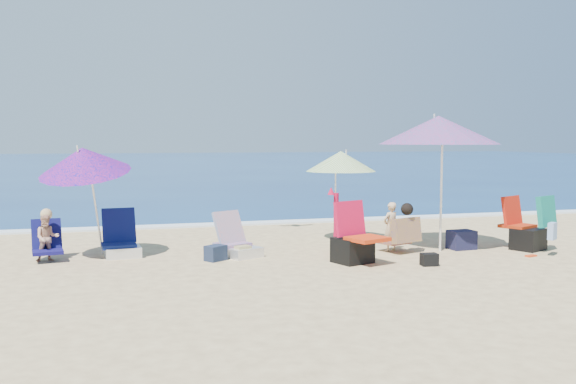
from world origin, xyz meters
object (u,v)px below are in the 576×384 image
object	(u,v)px
umbrella_striped	(341,161)
camp_chair_right	(529,230)
umbrella_turquoise	(438,130)
camp_chair_left	(354,245)
umbrella_blue	(84,160)
chair_navy	(121,244)
person_center	(397,228)
person_left	(47,237)
furled_umbrella	(335,217)
chair_rainbow	(237,244)

from	to	relation	value
umbrella_striped	camp_chair_right	world-z (taller)	umbrella_striped
umbrella_turquoise	camp_chair_left	distance (m)	2.71
umbrella_striped	umbrella_blue	bearing A→B (deg)	-173.28
umbrella_blue	chair_navy	distance (m)	1.55
person_center	camp_chair_right	bearing A→B (deg)	-10.36
person_center	person_left	xyz separation A→B (m)	(-5.86, 0.80, -0.04)
umbrella_striped	chair_navy	size ratio (longest dim) A/B	2.26
umbrella_turquoise	person_left	xyz separation A→B (m)	(-6.64, 0.79, -1.76)
umbrella_turquoise	person_left	world-z (taller)	umbrella_turquoise
umbrella_blue	furled_umbrella	size ratio (longest dim) A/B	1.73
chair_navy	camp_chair_left	bearing A→B (deg)	-23.71
umbrella_turquoise	umbrella_striped	bearing A→B (deg)	138.29
umbrella_blue	person_left	bearing A→B (deg)	170.24
umbrella_turquoise	camp_chair_right	bearing A→B (deg)	-15.35
camp_chair_right	person_left	bearing A→B (deg)	171.51
camp_chair_right	person_center	bearing A→B (deg)	169.64
chair_rainbow	person_center	xyz separation A→B (m)	(2.78, -0.40, 0.23)
camp_chair_right	chair_rainbow	bearing A→B (deg)	170.82
umbrella_striped	person_center	world-z (taller)	umbrella_striped
chair_rainbow	person_center	bearing A→B (deg)	-8.16
umbrella_turquoise	person_center	distance (m)	1.88
chair_navy	camp_chair_right	world-z (taller)	camp_chair_right
furled_umbrella	person_left	xyz separation A→B (m)	(-4.78, 0.59, -0.25)
camp_chair_left	person_center	xyz separation A→B (m)	(1.08, 0.68, 0.13)
camp_chair_right	person_left	size ratio (longest dim) A/B	1.52
chair_rainbow	person_left	size ratio (longest dim) A/B	1.08
umbrella_turquoise	chair_rainbow	size ratio (longest dim) A/B	2.79
chair_navy	camp_chair_left	world-z (taller)	camp_chair_left
umbrella_blue	person_center	distance (m)	5.44
umbrella_blue	camp_chair_right	world-z (taller)	umbrella_blue
umbrella_turquoise	chair_navy	world-z (taller)	umbrella_turquoise
furled_umbrella	camp_chair_right	world-z (taller)	furled_umbrella
furled_umbrella	chair_rainbow	size ratio (longest dim) A/B	1.25
umbrella_turquoise	camp_chair_right	xyz separation A→B (m)	(1.61, -0.44, -1.79)
umbrella_striped	person_left	world-z (taller)	umbrella_striped
umbrella_striped	person_center	xyz separation A→B (m)	(0.61, -1.24, -1.14)
umbrella_turquoise	person_left	distance (m)	6.91
umbrella_blue	person_center	world-z (taller)	umbrella_blue
chair_navy	chair_rainbow	bearing A→B (deg)	-14.84
camp_chair_right	umbrella_striped	bearing A→B (deg)	150.77
umbrella_turquoise	umbrella_blue	bearing A→B (deg)	173.52
person_left	camp_chair_right	bearing A→B (deg)	-8.49
umbrella_striped	camp_chair_left	size ratio (longest dim) A/B	1.80
camp_chair_right	umbrella_turquoise	bearing A→B (deg)	164.65
chair_navy	chair_rainbow	distance (m)	1.98
chair_rainbow	camp_chair_left	bearing A→B (deg)	-32.43
umbrella_turquoise	person_center	world-z (taller)	umbrella_turquoise
umbrella_turquoise	umbrella_blue	xyz separation A→B (m)	(-6.03, 0.68, -0.50)
person_center	umbrella_striped	bearing A→B (deg)	116.22
umbrella_striped	furled_umbrella	bearing A→B (deg)	-114.86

